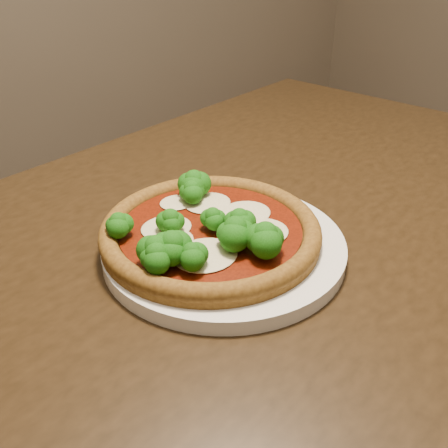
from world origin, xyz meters
TOP-DOWN VIEW (x-y plane):
  - dining_table at (-0.24, 0.12)m, footprint 1.47×1.06m
  - plate at (-0.29, 0.11)m, footprint 0.29×0.29m
  - pizza at (-0.30, 0.11)m, footprint 0.27×0.27m

SIDE VIEW (x-z plane):
  - dining_table at x=-0.24m, z-range 0.28..1.03m
  - plate at x=-0.29m, z-range 0.75..0.77m
  - pizza at x=-0.30m, z-range 0.75..0.81m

